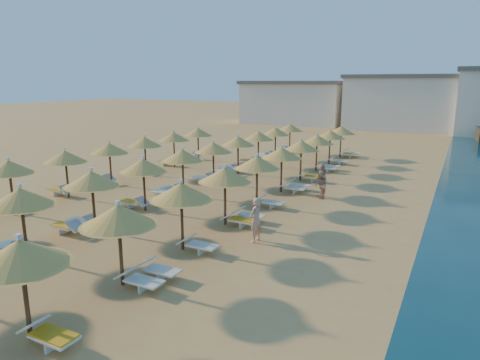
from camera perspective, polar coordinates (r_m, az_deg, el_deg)
The scene contains 9 objects.
ground at distance 20.16m, azimuth -7.47°, elevation -5.62°, with size 220.00×220.00×0.00m, color tan.
hotel_blocks at distance 61.94m, azimuth 21.44°, elevation 9.63°, with size 45.47×10.67×8.10m.
parasol_row_east at distance 22.03m, azimuth 2.28°, elevation 2.24°, with size 2.43×36.02×2.82m.
parasol_row_west at distance 24.36m, azimuth -7.69°, elevation 3.17°, with size 2.43×36.02×2.82m.
parasol_row_inland at distance 27.89m, azimuth -17.03°, elevation 3.96°, with size 2.43×22.58×2.82m.
loungers at distance 24.24m, azimuth -5.91°, elevation -1.54°, with size 13.20×35.12×0.66m.
beachgoer_c at distance 24.34m, azimuth 10.80°, elevation -0.18°, with size 1.11×0.46×1.90m, color tan.
beachgoer_b at distance 24.20m, azimuth 10.79°, elevation -0.64°, with size 0.77×0.60×1.58m, color tan.
beachgoer_a at distance 17.39m, azimuth 2.11°, elevation -5.34°, with size 0.68×0.45×1.87m, color tan.
Camera 1 is at (11.09, -15.58, 6.40)m, focal length 32.00 mm.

